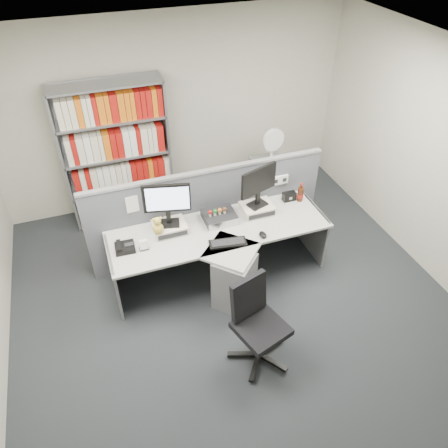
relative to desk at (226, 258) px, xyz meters
name	(u,v)px	position (x,y,z in m)	size (l,w,h in m)	color
ground	(243,321)	(0.00, -0.60, -0.46)	(5.50, 5.50, 0.00)	#2B2F33
room_shell	(249,190)	(0.00, -0.60, 1.33)	(5.04, 5.54, 2.72)	beige
partition	(208,213)	(0.00, 0.65, 0.19)	(3.00, 0.08, 1.27)	#585A63
desk	(226,258)	(0.00, 0.00, 0.00)	(2.60, 1.20, 0.72)	#B1B2AB
monitor_riser_left	(170,227)	(-0.55, 0.38, 0.31)	(0.38, 0.31, 0.10)	beige
monitor_riser_right	(257,208)	(0.55, 0.38, 0.31)	(0.38, 0.31, 0.10)	beige
monitor_left	(167,201)	(-0.55, 0.38, 0.68)	(0.52, 0.22, 0.54)	black
monitor_right	(259,184)	(0.55, 0.38, 0.67)	(0.50, 0.23, 0.52)	black
desktop_pc	(219,217)	(0.06, 0.38, 0.31)	(0.38, 0.34, 0.10)	black
figurines	(217,211)	(0.03, 0.37, 0.41)	(0.23, 0.05, 0.09)	beige
keyboard	(228,243)	(0.00, -0.06, 0.28)	(0.44, 0.22, 0.03)	black
mouse	(263,235)	(0.43, -0.07, 0.29)	(0.08, 0.12, 0.05)	black
desk_phone	(124,247)	(-1.10, 0.23, 0.30)	(0.22, 0.21, 0.09)	black
desk_calendar	(144,245)	(-0.90, 0.17, 0.32)	(0.10, 0.08, 0.12)	black
plush_toy	(158,226)	(-0.70, 0.28, 0.45)	(0.12, 0.12, 0.21)	gold
speaker	(289,196)	(1.03, 0.48, 0.32)	(0.17, 0.09, 0.11)	black
cola_bottle	(300,194)	(1.15, 0.42, 0.36)	(0.08, 0.08, 0.26)	#3F190A
shelving_unit	(117,157)	(-0.90, 1.85, 0.52)	(1.41, 0.40, 2.00)	gray
filing_cabinet	(269,184)	(1.20, 1.40, -0.11)	(0.45, 0.61, 0.70)	gray
desk_fan	(273,142)	(1.20, 1.40, 0.59)	(0.33, 0.20, 0.55)	white
office_chair	(256,320)	(-0.04, -1.01, 0.06)	(0.64, 0.62, 0.97)	silver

